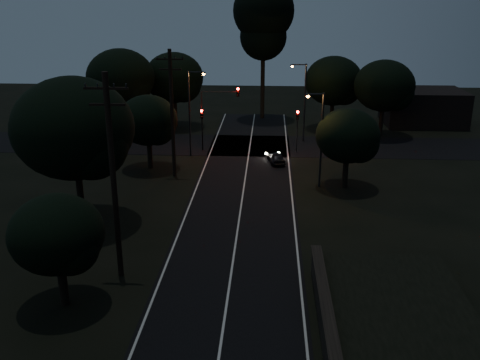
{
  "coord_description": "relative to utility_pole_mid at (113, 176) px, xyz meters",
  "views": [
    {
      "loc": [
        1.96,
        -10.48,
        14.47
      ],
      "look_at": [
        0.0,
        24.0,
        2.5
      ],
      "focal_mm": 40.0,
      "sensor_mm": 36.0,
      "label": 1
    }
  ],
  "objects": [
    {
      "name": "signal_left",
      "position": [
        1.4,
        24.99,
        -2.9
      ],
      "size": [
        0.28,
        0.35,
        4.1
      ],
      "color": "black",
      "rests_on": "ground"
    },
    {
      "name": "building_right",
      "position": [
        26.0,
        38.0,
        -3.74
      ],
      "size": [
        9.0,
        7.0,
        4.0
      ],
      "primitive_type": "cube",
      "color": "black",
      "rests_on": "ground"
    },
    {
      "name": "signal_mast",
      "position": [
        3.09,
        24.99,
        -1.4
      ],
      "size": [
        3.7,
        0.35,
        6.25
      ],
      "color": "black",
      "rests_on": "ground"
    },
    {
      "name": "tree_left_c",
      "position": [
        -4.23,
        6.84,
        0.57
      ],
      "size": [
        7.73,
        7.73,
        9.76
      ],
      "color": "black",
      "rests_on": "ground"
    },
    {
      "name": "tree_far_ne",
      "position": [
        15.23,
        34.87,
        -0.46
      ],
      "size": [
        6.45,
        6.45,
        8.15
      ],
      "color": "black",
      "rests_on": "ground"
    },
    {
      "name": "utility_pole_mid",
      "position": [
        0.0,
        0.0,
        0.0
      ],
      "size": [
        2.2,
        0.3,
        11.0
      ],
      "color": "black",
      "rests_on": "ground"
    },
    {
      "name": "utility_pole_far",
      "position": [
        0.0,
        17.0,
        -0.25
      ],
      "size": [
        2.2,
        0.3,
        10.5
      ],
      "color": "black",
      "rests_on": "ground"
    },
    {
      "name": "tree_right_a",
      "position": [
        14.18,
        14.9,
        -1.65
      ],
      "size": [
        4.97,
        4.97,
        6.31
      ],
      "color": "black",
      "rests_on": "ground"
    },
    {
      "name": "tree_left_b",
      "position": [
        -1.84,
        -3.09,
        -2.04
      ],
      "size": [
        4.49,
        4.49,
        5.7
      ],
      "color": "black",
      "rests_on": "ground"
    },
    {
      "name": "tree_far_w",
      "position": [
        -7.74,
        30.85,
        0.26
      ],
      "size": [
        7.23,
        7.23,
        9.22
      ],
      "color": "black",
      "rests_on": "ground"
    },
    {
      "name": "signal_right",
      "position": [
        10.6,
        24.99,
        -2.9
      ],
      "size": [
        0.28,
        0.35,
        4.1
      ],
      "color": "black",
      "rests_on": "ground"
    },
    {
      "name": "tree_far_nw",
      "position": [
        -2.76,
        34.86,
        -0.25
      ],
      "size": [
        6.69,
        6.69,
        8.48
      ],
      "color": "black",
      "rests_on": "ground"
    },
    {
      "name": "car",
      "position": [
        8.59,
        21.08,
        -5.22
      ],
      "size": [
        1.88,
        3.26,
        1.04
      ],
      "primitive_type": "imported",
      "rotation": [
        0.0,
        0.0,
        3.37
      ],
      "color": "black",
      "rests_on": "ground"
    },
    {
      "name": "streetlight_b",
      "position": [
        11.31,
        29.0,
        -1.1
      ],
      "size": [
        1.66,
        0.26,
        8.0
      ],
      "color": "black",
      "rests_on": "ground"
    },
    {
      "name": "streetlight_a",
      "position": [
        0.69,
        23.0,
        -1.1
      ],
      "size": [
        1.66,
        0.26,
        8.0
      ],
      "color": "black",
      "rests_on": "ground"
    },
    {
      "name": "building_left",
      "position": [
        -14.0,
        37.0,
        -3.54
      ],
      "size": [
        10.0,
        8.0,
        4.4
      ],
      "primitive_type": "cube",
      "color": "black",
      "rests_on": "ground"
    },
    {
      "name": "road_surface",
      "position": [
        6.0,
        16.12,
        -5.73
      ],
      "size": [
        60.0,
        70.0,
        0.03
      ],
      "color": "black",
      "rests_on": "ground"
    },
    {
      "name": "tree_left_d",
      "position": [
        -2.32,
        18.9,
        -1.54
      ],
      "size": [
        5.11,
        5.11,
        6.48
      ],
      "color": "black",
      "rests_on": "ground"
    },
    {
      "name": "tree_far_e",
      "position": [
        20.23,
        31.87,
        -0.48
      ],
      "size": [
        6.4,
        6.4,
        8.12
      ],
      "color": "black",
      "rests_on": "ground"
    },
    {
      "name": "streetlight_c",
      "position": [
        11.83,
        15.0,
        -1.39
      ],
      "size": [
        1.46,
        0.26,
        7.5
      ],
      "color": "black",
      "rests_on": "ground"
    },
    {
      "name": "tall_pine",
      "position": [
        7.0,
        40.0,
        6.04
      ],
      "size": [
        7.19,
        7.19,
        16.33
      ],
      "color": "black",
      "rests_on": "ground"
    }
  ]
}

